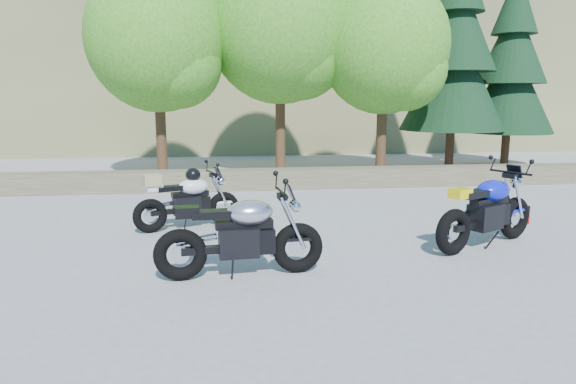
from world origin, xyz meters
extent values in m
plane|color=gray|center=(0.00, 0.00, 0.00)|extent=(90.00, 90.00, 0.00)
cube|color=brown|center=(0.00, 5.50, 0.25)|extent=(22.00, 0.55, 0.50)
cube|color=brown|center=(3.00, 28.00, 7.50)|extent=(80.00, 30.00, 15.00)
cylinder|color=#382314|center=(-2.50, 7.20, 1.51)|extent=(0.28, 0.28, 3.02)
sphere|color=#386F18|center=(-2.50, 7.20, 3.78)|extent=(3.67, 3.67, 3.67)
sphere|color=#386F18|center=(-2.00, 6.90, 3.13)|extent=(2.38, 2.38, 2.38)
cylinder|color=#382314|center=(0.80, 7.60, 1.68)|extent=(0.28, 0.28, 3.36)
sphere|color=#386F18|center=(0.80, 7.60, 4.20)|extent=(4.08, 4.08, 4.08)
sphere|color=#386F18|center=(1.30, 7.30, 3.48)|extent=(2.64, 2.64, 2.64)
cylinder|color=#382314|center=(3.60, 7.00, 1.46)|extent=(0.28, 0.28, 2.91)
sphere|color=#386F18|center=(3.60, 7.00, 3.64)|extent=(3.54, 3.54, 3.54)
sphere|color=#386F18|center=(4.10, 6.70, 3.02)|extent=(2.29, 2.29, 2.29)
cylinder|color=#382314|center=(6.20, 8.20, 1.08)|extent=(0.26, 0.26, 2.16)
cone|color=black|center=(6.20, 8.20, 2.88)|extent=(3.17, 3.17, 3.24)
cone|color=black|center=(6.20, 8.20, 4.46)|extent=(2.45, 2.45, 2.88)
cylinder|color=#382314|center=(8.40, 8.80, 0.96)|extent=(0.26, 0.26, 1.92)
cone|color=black|center=(8.40, 8.80, 2.56)|extent=(2.82, 2.82, 2.88)
cone|color=black|center=(8.40, 8.80, 3.97)|extent=(2.18, 2.18, 2.56)
cone|color=black|center=(8.40, 8.80, 5.25)|extent=(1.41, 1.41, 2.05)
torus|color=black|center=(0.11, -0.73, 0.33)|extent=(0.68, 0.22, 0.66)
torus|color=black|center=(-1.38, -0.85, 0.33)|extent=(0.68, 0.22, 0.66)
cylinder|color=silver|center=(0.11, -0.73, 0.33)|extent=(0.23, 0.06, 0.23)
cylinder|color=silver|center=(-1.38, -0.85, 0.33)|extent=(0.23, 0.06, 0.23)
cube|color=black|center=(-0.65, -0.79, 0.46)|extent=(0.52, 0.35, 0.37)
cube|color=black|center=(-0.58, -0.79, 0.69)|extent=(0.74, 0.22, 0.10)
ellipsoid|color=silver|center=(-0.51, -0.78, 0.83)|extent=(0.63, 0.45, 0.32)
cube|color=black|center=(-0.96, -0.82, 0.83)|extent=(0.54, 0.27, 0.09)
cube|color=black|center=(-1.27, -0.84, 0.87)|extent=(0.31, 0.23, 0.14)
cylinder|color=black|center=(-0.09, -0.75, 1.07)|extent=(0.09, 0.69, 0.03)
sphere|color=silver|center=(0.07, -0.73, 0.89)|extent=(0.19, 0.19, 0.19)
torus|color=black|center=(-0.84, 2.03, 0.29)|extent=(0.60, 0.35, 0.59)
torus|color=black|center=(-2.07, 1.55, 0.29)|extent=(0.60, 0.35, 0.59)
cylinder|color=silver|center=(-0.84, 2.03, 0.29)|extent=(0.20, 0.11, 0.20)
cylinder|color=silver|center=(-2.07, 1.55, 0.29)|extent=(0.20, 0.11, 0.20)
cube|color=black|center=(-1.47, 1.78, 0.40)|extent=(0.51, 0.42, 0.33)
cube|color=black|center=(-1.42, 1.81, 0.61)|extent=(0.65, 0.37, 0.09)
ellipsoid|color=silver|center=(-1.36, 1.83, 0.73)|extent=(0.62, 0.52, 0.28)
cube|color=black|center=(-1.73, 1.68, 0.73)|extent=(0.50, 0.36, 0.08)
cube|color=silver|center=(-1.99, 1.58, 0.77)|extent=(0.31, 0.26, 0.12)
cylinder|color=black|center=(-1.01, 1.96, 0.94)|extent=(0.25, 0.57, 0.03)
sphere|color=silver|center=(-0.88, 2.02, 0.79)|extent=(0.17, 0.17, 0.17)
ellipsoid|color=black|center=(-1.36, 1.83, 0.94)|extent=(0.34, 0.34, 0.24)
cube|color=#8B7D51|center=(-2.02, 1.57, 0.90)|extent=(0.34, 0.32, 0.18)
torus|color=black|center=(3.81, 0.45, 0.34)|extent=(0.69, 0.47, 0.69)
torus|color=black|center=(2.45, -0.26, 0.34)|extent=(0.69, 0.47, 0.69)
cylinder|color=silver|center=(3.81, 0.45, 0.34)|extent=(0.23, 0.15, 0.24)
cylinder|color=silver|center=(2.45, -0.26, 0.34)|extent=(0.23, 0.15, 0.24)
cube|color=black|center=(3.11, 0.09, 0.47)|extent=(0.60, 0.52, 0.39)
cube|color=black|center=(3.18, 0.12, 0.71)|extent=(0.74, 0.50, 0.11)
ellipsoid|color=#0C17BA|center=(3.24, 0.16, 0.86)|extent=(0.74, 0.65, 0.33)
cube|color=black|center=(2.83, -0.06, 0.86)|extent=(0.58, 0.46, 0.10)
cube|color=#DCC20B|center=(2.54, -0.21, 0.90)|extent=(0.36, 0.33, 0.14)
cylinder|color=black|center=(3.62, 0.35, 1.10)|extent=(0.36, 0.64, 0.03)
sphere|color=silver|center=(3.77, 0.43, 0.92)|extent=(0.19, 0.19, 0.19)
cube|color=black|center=(4.52, 1.41, 0.16)|extent=(0.27, 0.22, 0.33)
cube|color=maroon|center=(4.54, 1.31, 0.07)|extent=(0.19, 0.07, 0.14)
camera|label=1|loc=(-0.81, -7.08, 2.25)|focal=32.00mm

